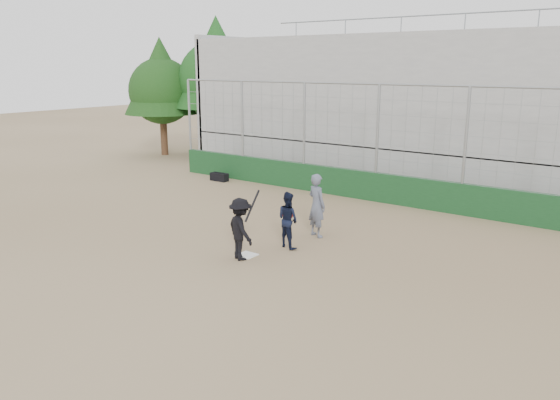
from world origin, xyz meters
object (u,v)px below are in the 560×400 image
Objects in this scene: equipment_bag at (219,177)px; catcher_crouched at (288,229)px; umpire at (317,208)px; batter_at_plate at (241,229)px.

catcher_crouched is at bearing -35.84° from equipment_bag.
umpire is (0.09, 1.24, 0.29)m from catcher_crouched.
catcher_crouched is (0.40, 1.41, -0.26)m from batter_at_plate.
equipment_bag is at bearing 135.72° from batter_at_plate.
batter_at_plate reaches higher than catcher_crouched.
batter_at_plate is 1.48m from catcher_crouched.
batter_at_plate is 1.67× the size of catcher_crouched.
equipment_bag is (-6.71, 6.54, -0.60)m from batter_at_plate.
umpire is at bearing -28.42° from equipment_bag.
equipment_bag is at bearing 144.16° from catcher_crouched.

